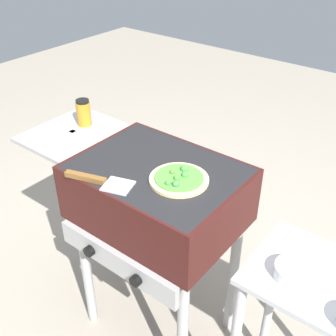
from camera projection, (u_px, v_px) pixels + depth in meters
The scene contains 7 objects.
ground_plane at pixel (160, 321), 2.06m from camera, with size 8.00×8.00×0.00m, color gray.
grill at pixel (155, 198), 1.66m from camera, with size 0.96×0.53×0.90m.
pizza_veggie at pixel (179, 179), 1.50m from camera, with size 0.22×0.22×0.04m.
sauce_jar at pixel (84, 113), 1.85m from camera, with size 0.06×0.06×0.12m.
spatula at pixel (99, 181), 1.49m from camera, with size 0.26×0.13×0.02m.
prep_table at pixel (308, 322), 1.43m from camera, with size 0.44×0.36×0.75m.
topping_bowl_far at pixel (293, 272), 1.31m from camera, with size 0.12×0.12×0.04m.
Camera 1 is at (0.85, -1.02, 1.75)m, focal length 44.78 mm.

